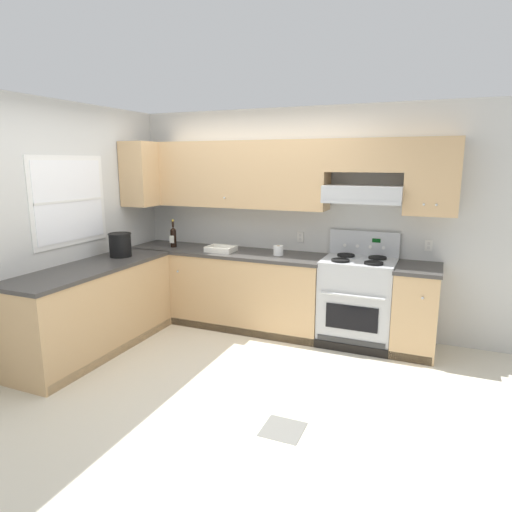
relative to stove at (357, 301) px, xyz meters
The scene contains 11 objects.
ground_plane 1.82m from the stove, 134.61° to the right, with size 7.04×7.04×0.00m, color beige.
floor_accent_tile 1.93m from the stove, 95.87° to the right, with size 0.30×0.30×0.01m, color slate.
wall_back 1.34m from the stove, 162.02° to the left, with size 4.68×0.57×2.55m.
wall_left 3.13m from the stove, 160.05° to the right, with size 0.47×4.00×2.55m.
counter_back_run 1.24m from the stove, behind, with size 3.60×0.65×0.91m.
counter_left_run 2.78m from the stove, 153.09° to the right, with size 0.63×1.91×0.91m.
stove is the anchor object (origin of this frame).
wine_bottle 2.34m from the stove, behind, with size 0.07×0.08×0.34m.
bowl 1.67m from the stove, behind, with size 0.33×0.25×0.06m.
bucket 2.68m from the stove, 162.94° to the right, with size 0.25×0.25×0.26m.
paper_towel_roll 1.03m from the stove, behind, with size 0.11×0.11×0.11m.
Camera 1 is at (2.01, -3.42, 1.94)m, focal length 31.30 mm.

